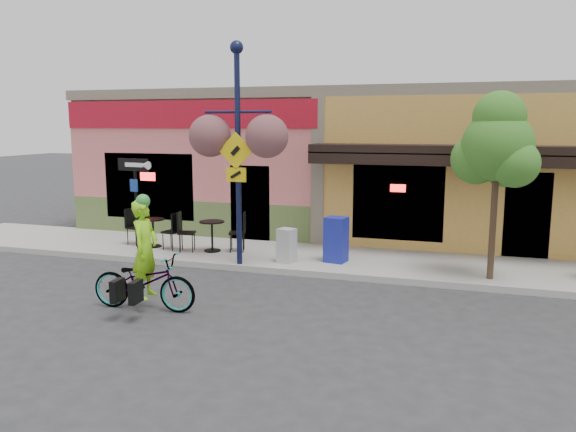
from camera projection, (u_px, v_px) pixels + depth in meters
The scene contains 13 objects.
ground at pixel (322, 285), 12.26m from camera, with size 90.00×90.00×0.00m, color #2D2D30.
sidewalk at pixel (341, 260), 14.13m from camera, with size 24.00×3.00×0.15m, color #9E9B93.
curb at pixel (328, 275), 12.77m from camera, with size 24.00×0.12×0.15m, color #A8A59E.
building at pixel (376, 161), 18.96m from camera, with size 18.20×8.20×4.50m, color #D26768, non-canonical shape.
bicycle at pixel (144, 282), 10.54m from camera, with size 0.72×2.05×1.08m, color maroon.
cyclist_rider at pixel (146, 262), 10.47m from camera, with size 0.67×0.44×1.85m, color #89DE17.
lamp_post at pixel (238, 155), 13.08m from camera, with size 1.66×0.66×5.20m, color #12183B, non-canonical shape.
one_way_sign at pixel (137, 208), 14.12m from camera, with size 0.95×0.21×2.48m, color black, non-canonical shape.
cafe_set_left at pixel (153, 229), 15.27m from camera, with size 1.70×0.85×1.02m, color black, non-canonical shape.
cafe_set_right at pixel (212, 232), 14.74m from camera, with size 1.76×0.88×1.06m, color black, non-canonical shape.
newspaper_box_blue at pixel (336, 240), 13.61m from camera, with size 0.50×0.44×1.10m, color #19239B, non-canonical shape.
newspaper_box_grey at pixel (287, 246), 13.57m from camera, with size 0.39×0.35×0.83m, color #AFAFAF, non-canonical shape.
street_tree at pixel (495, 186), 11.87m from camera, with size 1.58×1.58×4.06m, color #3D7A26, non-canonical shape.
Camera 1 is at (2.82, -11.54, 3.47)m, focal length 35.00 mm.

